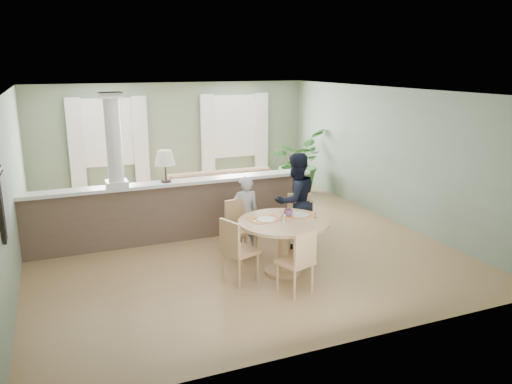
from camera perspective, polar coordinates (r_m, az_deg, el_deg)
name	(u,v)px	position (r m, az deg, el deg)	size (l,w,h in m)	color
ground	(226,237)	(9.41, -3.40, -5.13)	(8.00, 8.00, 0.00)	tan
room_shell	(213,136)	(9.55, -4.97, 6.34)	(7.02, 8.02, 2.71)	gray
pony_wall	(171,203)	(9.13, -9.74, -1.29)	(5.32, 0.38, 2.70)	brown
sofa	(227,194)	(10.67, -3.29, -0.28)	(3.01, 1.18, 0.88)	#9C7A55
houseplant	(297,162)	(12.39, 4.72, 3.44)	(1.42, 1.23, 1.58)	#346C2B
dining_table	(283,231)	(7.66, 3.16, -4.50)	(1.39, 1.39, 0.95)	tan
chair_far_boy	(239,225)	(8.38, -1.91, -3.82)	(0.51, 0.51, 0.95)	tan
chair_far_man	(301,221)	(8.55, 5.22, -3.28)	(0.55, 0.55, 1.01)	tan
chair_near	(299,259)	(7.01, 4.92, -7.67)	(0.54, 0.54, 0.95)	tan
chair_side	(236,248)	(7.33, -2.26, -6.42)	(0.57, 0.57, 0.98)	tan
child_person	(245,213)	(8.57, -1.25, -2.47)	(0.48, 0.31, 1.31)	#A2A1A6
man_person	(295,201)	(8.72, 4.52, -0.98)	(0.81, 0.63, 1.68)	black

